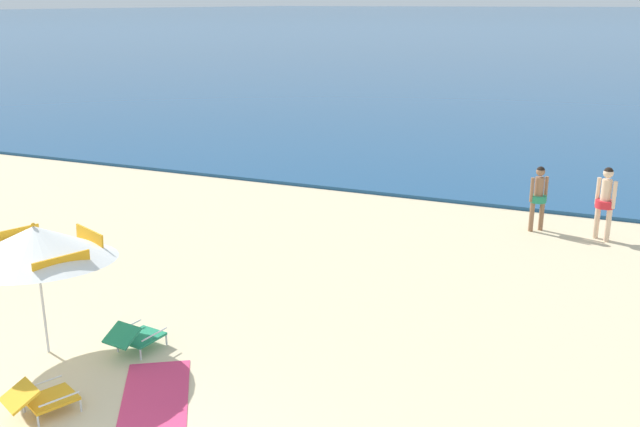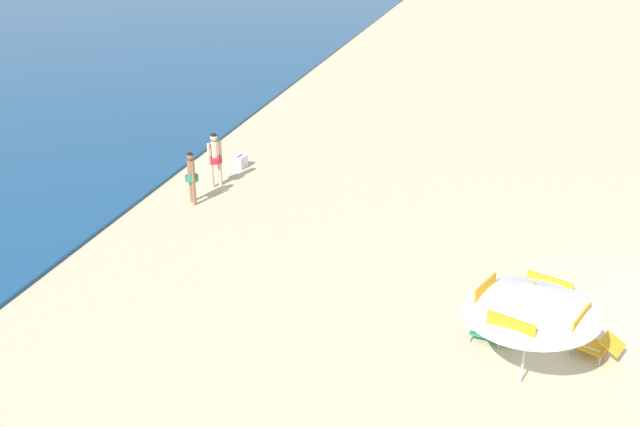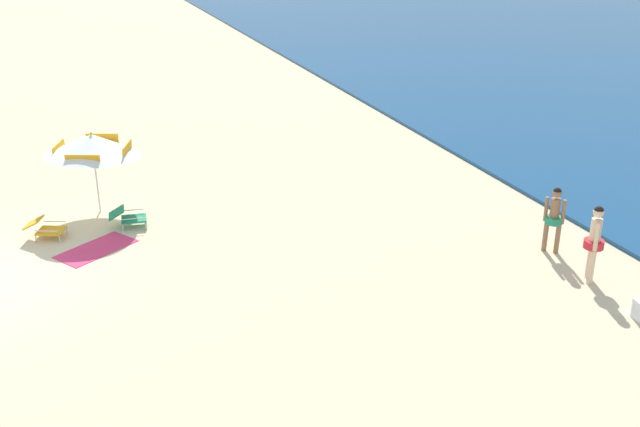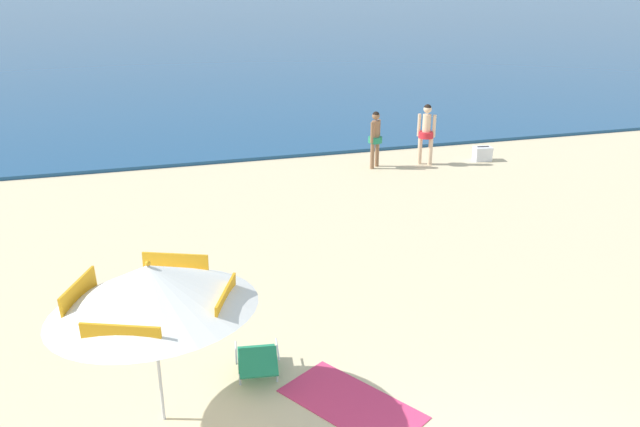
% 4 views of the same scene
% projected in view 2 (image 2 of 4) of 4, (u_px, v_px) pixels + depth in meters
% --- Properties ---
extents(beach_umbrella_striped_main, '(3.28, 3.30, 2.16)m').
position_uv_depth(beach_umbrella_striped_main, '(532.00, 298.00, 12.00)').
color(beach_umbrella_striped_main, silver).
rests_on(beach_umbrella_striped_main, ground).
extents(lounge_chair_under_umbrella, '(0.85, 1.02, 0.52)m').
position_uv_depth(lounge_chair_under_umbrella, '(598.00, 345.00, 13.36)').
color(lounge_chair_under_umbrella, gold).
rests_on(lounge_chair_under_umbrella, ground).
extents(lounge_chair_beside_umbrella, '(0.65, 0.96, 0.52)m').
position_uv_depth(lounge_chair_beside_umbrella, '(494.00, 329.00, 13.86)').
color(lounge_chair_beside_umbrella, '#1E7F56').
rests_on(lounge_chair_beside_umbrella, ground).
extents(person_standing_near_shore, '(0.39, 0.39, 1.57)m').
position_uv_depth(person_standing_near_shore, '(191.00, 174.00, 20.12)').
color(person_standing_near_shore, '#8C6042').
rests_on(person_standing_near_shore, ground).
extents(person_standing_beside, '(0.44, 0.42, 1.71)m').
position_uv_depth(person_standing_beside, '(215.00, 156.00, 21.36)').
color(person_standing_beside, beige).
rests_on(person_standing_beside, ground).
extents(cooler_box, '(0.54, 0.42, 0.43)m').
position_uv_depth(cooler_box, '(240.00, 162.00, 23.22)').
color(cooler_box, white).
rests_on(cooler_box, ground).
extents(beach_towel, '(1.71, 2.00, 0.01)m').
position_uv_depth(beach_towel, '(539.00, 320.00, 14.65)').
color(beach_towel, '#DB3866').
rests_on(beach_towel, ground).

